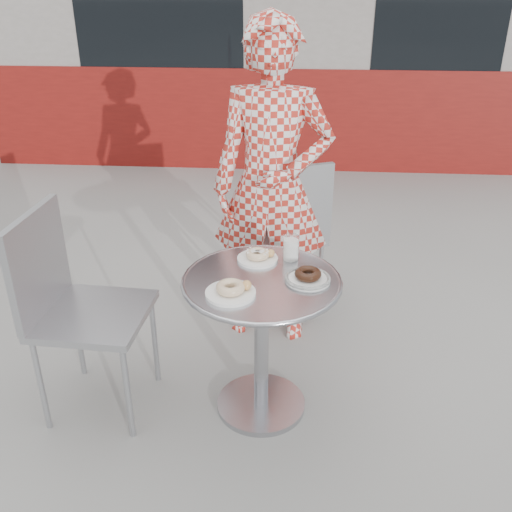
# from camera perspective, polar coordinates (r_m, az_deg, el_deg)

# --- Properties ---
(ground) EXTENTS (60.00, 60.00, 0.00)m
(ground) POSITION_cam_1_polar(r_m,az_deg,el_deg) (2.78, 0.28, -15.04)
(ground) COLOR #9B9993
(ground) RESTS_ON ground
(storefront) EXTENTS (6.02, 4.55, 3.00)m
(storefront) POSITION_cam_1_polar(r_m,az_deg,el_deg) (7.63, 3.51, 24.00)
(storefront) COLOR gray
(storefront) RESTS_ON ground
(bistro_table) EXTENTS (0.68, 0.68, 0.69)m
(bistro_table) POSITION_cam_1_polar(r_m,az_deg,el_deg) (2.48, 0.55, -5.73)
(bistro_table) COLOR #BBBBC0
(bistro_table) RESTS_ON ground
(chair_far) EXTENTS (0.59, 0.59, 0.95)m
(chair_far) POSITION_cam_1_polar(r_m,az_deg,el_deg) (3.39, 2.25, -0.68)
(chair_far) COLOR #A1A3A9
(chair_far) RESTS_ON ground
(chair_left) EXTENTS (0.49, 0.48, 0.96)m
(chair_left) POSITION_cam_1_polar(r_m,az_deg,el_deg) (2.73, -15.68, -9.11)
(chair_left) COLOR #A1A3A9
(chair_left) RESTS_ON ground
(seated_person) EXTENTS (0.65, 0.46, 1.70)m
(seated_person) POSITION_cam_1_polar(r_m,az_deg,el_deg) (2.95, 1.60, 6.83)
(seated_person) COLOR #B3261B
(seated_person) RESTS_ON ground
(plate_far) EXTENTS (0.18, 0.18, 0.05)m
(plate_far) POSITION_cam_1_polar(r_m,az_deg,el_deg) (2.54, 0.23, -0.01)
(plate_far) COLOR white
(plate_far) RESTS_ON bistro_table
(plate_near) EXTENTS (0.20, 0.20, 0.05)m
(plate_near) POSITION_cam_1_polar(r_m,az_deg,el_deg) (2.28, -2.47, -3.42)
(plate_near) COLOR white
(plate_near) RESTS_ON bistro_table
(plate_checker) EXTENTS (0.19, 0.19, 0.05)m
(plate_checker) POSITION_cam_1_polar(r_m,az_deg,el_deg) (2.39, 5.20, -2.12)
(plate_checker) COLOR white
(plate_checker) RESTS_ON bistro_table
(milk_cup) EXTENTS (0.07, 0.07, 0.11)m
(milk_cup) POSITION_cam_1_polar(r_m,az_deg,el_deg) (2.54, 3.52, 0.75)
(milk_cup) COLOR white
(milk_cup) RESTS_ON bistro_table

